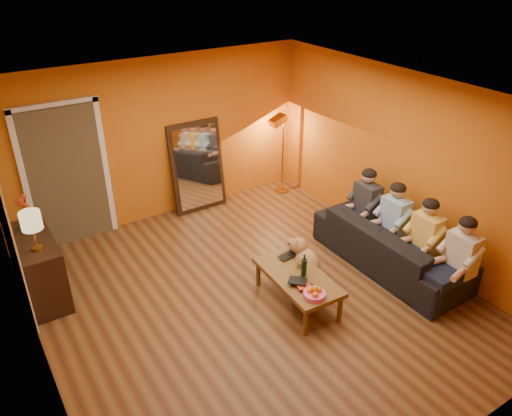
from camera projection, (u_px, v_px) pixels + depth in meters
room_shell at (238, 198)px, 6.10m from camera, size 5.00×5.50×2.60m
white_accent at (0, 205)px, 5.94m from camera, size 0.02×1.90×2.58m
doorway_recess at (65, 174)px, 7.33m from camera, size 1.06×0.30×2.10m
door_jamb_left at (25, 186)px, 6.97m from camera, size 0.08×0.06×2.20m
door_jamb_right at (106, 168)px, 7.51m from camera, size 0.08×0.06×2.20m
door_header at (53, 105)px, 6.73m from camera, size 1.22×0.06×0.08m
mirror_frame at (197, 166)px, 8.29m from camera, size 0.92×0.27×1.51m
mirror_glass at (198, 167)px, 8.26m from camera, size 0.78×0.21×1.35m
sideboard at (40, 267)px, 6.33m from camera, size 0.44×1.18×0.85m
table_lamp at (33, 231)px, 5.78m from camera, size 0.24×0.24×0.51m
sofa at (390, 245)px, 6.94m from camera, size 2.30×0.90×0.67m
coffee_table at (297, 288)px, 6.29m from camera, size 0.68×1.25×0.42m
floor_lamp at (283, 155)px, 8.84m from camera, size 0.32×0.26×1.44m
dog at (306, 262)px, 6.59m from camera, size 0.38×0.58×0.67m
person_far_left at (461, 260)px, 6.13m from camera, size 0.70×0.44×1.22m
person_mid_left at (425, 240)px, 6.54m from camera, size 0.70×0.44×1.22m
person_mid_right at (394, 223)px, 6.95m from camera, size 0.70×0.44×1.22m
person_far_right at (366, 207)px, 7.36m from camera, size 0.70×0.44×1.22m
fruit_bowl at (315, 291)px, 5.77m from camera, size 0.26×0.26×0.16m
wine_bottle at (304, 265)px, 6.10m from camera, size 0.07×0.07×0.31m
tumbler at (300, 264)px, 6.31m from camera, size 0.10×0.10×0.09m
laptop at (293, 256)px, 6.53m from camera, size 0.38×0.28×0.03m
book_lower at (296, 287)px, 5.95m from camera, size 0.23×0.28×0.02m
book_mid at (296, 285)px, 5.95m from camera, size 0.23×0.27×0.02m
book_upper at (297, 285)px, 5.92m from camera, size 0.27×0.27×0.02m
vase at (27, 224)px, 6.27m from camera, size 0.17×0.17×0.18m
flowers at (22, 204)px, 6.13m from camera, size 0.17×0.17×0.51m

